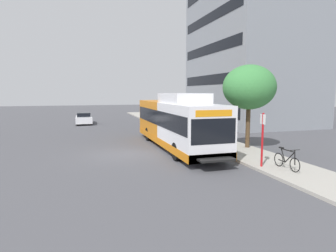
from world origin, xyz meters
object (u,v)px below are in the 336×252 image
object	(u,v)px
transit_bus	(176,122)
street_tree_near_stop	(249,87)
parked_car_far_lane	(84,118)
bus_stop_sign_pole	(262,136)
bicycle_parked	(287,160)

from	to	relation	value
transit_bus	street_tree_near_stop	size ratio (longest dim) A/B	2.30
transit_bus	parked_car_far_lane	xyz separation A→B (m)	(-5.75, 17.01, -1.04)
transit_bus	street_tree_near_stop	bearing A→B (deg)	-24.16
bus_stop_sign_pole	street_tree_near_stop	xyz separation A→B (m)	(2.04, 4.47, 2.37)
street_tree_near_stop	bicycle_parked	bearing A→B (deg)	-103.04
transit_bus	street_tree_near_stop	world-z (taller)	street_tree_near_stop
parked_car_far_lane	bus_stop_sign_pole	bearing A→B (deg)	-71.16
bicycle_parked	street_tree_near_stop	distance (m)	6.39
transit_bus	bus_stop_sign_pole	size ratio (longest dim) A/B	4.71
bicycle_parked	parked_car_far_lane	xyz separation A→B (m)	(-8.81, 24.17, 0.10)
transit_bus	bus_stop_sign_pole	distance (m)	6.77
bicycle_parked	street_tree_near_stop	world-z (taller)	street_tree_near_stop
parked_car_far_lane	street_tree_near_stop	bearing A→B (deg)	-62.10
transit_bus	bicycle_parked	distance (m)	7.87
transit_bus	bicycle_parked	bearing A→B (deg)	-66.83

